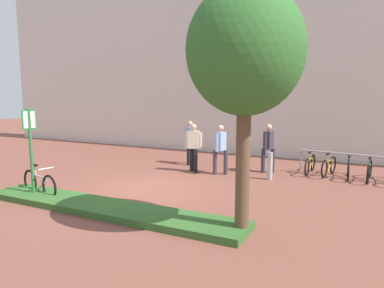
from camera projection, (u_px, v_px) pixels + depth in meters
ground_plane at (149, 189)px, 10.43m from camera, size 60.00×60.00×0.00m
building_facade at (238, 45)px, 16.39m from camera, size 28.00×1.20×10.00m
planter_strip at (106, 208)px, 8.48m from camera, size 7.00×1.10×0.16m
tree_sidewalk at (245, 52)px, 6.63m from camera, size 2.23×2.23×4.81m
parking_sign_post at (30, 140)px, 9.36m from camera, size 0.13×0.35×2.39m
bike_at_sign at (39, 183)px, 9.75m from camera, size 1.65×0.50×0.86m
bike_rack_cluster at (349, 168)px, 11.79m from camera, size 3.18×1.87×0.83m
bollard_steel at (270, 166)px, 11.57m from camera, size 0.16×0.16×0.90m
person_shirt_blue at (194, 145)px, 12.65m from camera, size 0.59×0.35×1.72m
person_casual_tan at (190, 140)px, 13.99m from camera, size 0.58×0.52×1.72m
person_suited_dark at (268, 145)px, 12.51m from camera, size 0.44×0.61×1.72m
person_shirt_white at (220, 146)px, 12.23m from camera, size 0.48×0.61×1.72m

